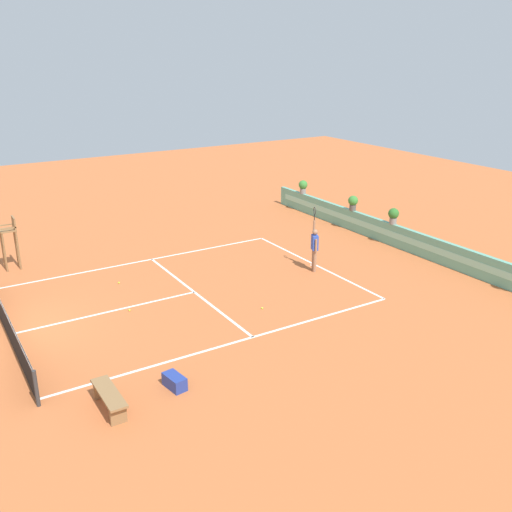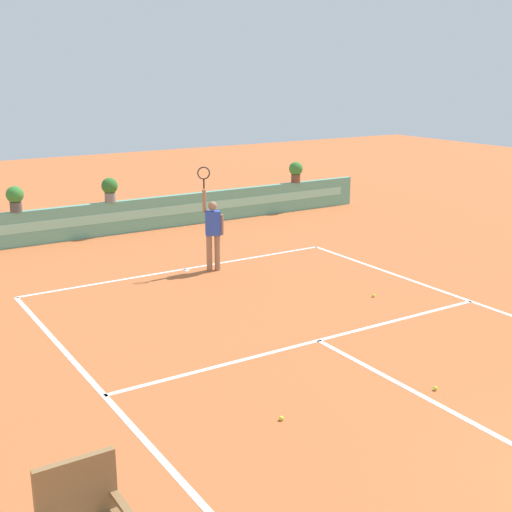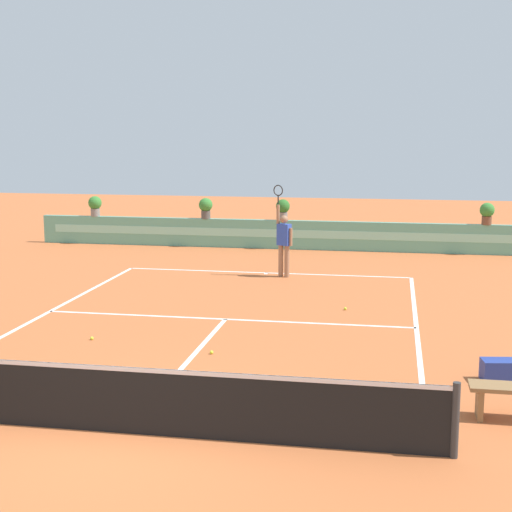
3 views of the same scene
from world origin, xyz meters
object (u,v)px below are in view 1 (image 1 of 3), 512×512
(umpire_chair, at_px, (10,237))
(potted_plant_centre, at_px, (393,215))
(tennis_ball_by_sideline, at_px, (129,310))
(tennis_ball_mid_court, at_px, (262,308))
(bench_courtside, at_px, (109,397))
(tennis_ball_near_baseline, at_px, (119,283))
(potted_plant_far_left, at_px, (303,186))
(gear_bag, at_px, (175,382))
(potted_plant_left, at_px, (353,202))
(tennis_player, at_px, (315,246))

(umpire_chair, xyz_separation_m, potted_plant_centre, (5.82, 15.13, 0.07))
(umpire_chair, bearing_deg, tennis_ball_by_sideline, 21.99)
(tennis_ball_mid_court, distance_m, tennis_ball_by_sideline, 4.50)
(tennis_ball_by_sideline, height_order, potted_plant_centre, potted_plant_centre)
(bench_courtside, distance_m, tennis_ball_mid_court, 6.95)
(umpire_chair, height_order, tennis_ball_by_sideline, umpire_chair)
(bench_courtside, relative_size, tennis_ball_near_baseline, 23.53)
(bench_courtside, height_order, potted_plant_far_left, potted_plant_far_left)
(gear_bag, distance_m, tennis_ball_mid_court, 5.37)
(bench_courtside, relative_size, potted_plant_far_left, 2.21)
(tennis_ball_near_baseline, relative_size, potted_plant_far_left, 0.09)
(umpire_chair, distance_m, tennis_ball_by_sideline, 6.95)
(tennis_ball_by_sideline, relative_size, potted_plant_far_left, 0.09)
(potted_plant_left, bearing_deg, gear_bag, -57.62)
(tennis_ball_mid_court, height_order, potted_plant_far_left, potted_plant_far_left)
(tennis_ball_by_sideline, bearing_deg, gear_bag, -6.78)
(potted_plant_far_left, xyz_separation_m, potted_plant_left, (4.11, 0.00, 0.00))
(tennis_player, height_order, tennis_ball_by_sideline, tennis_player)
(tennis_ball_near_baseline, distance_m, potted_plant_far_left, 13.06)
(tennis_ball_mid_court, relative_size, potted_plant_centre, 0.09)
(umpire_chair, distance_m, tennis_ball_mid_court, 10.80)
(gear_bag, xyz_separation_m, tennis_ball_by_sideline, (-5.12, 0.61, -0.15))
(tennis_ball_by_sideline, xyz_separation_m, potted_plant_far_left, (-7.35, 12.57, 1.38))
(tennis_ball_near_baseline, xyz_separation_m, tennis_ball_mid_court, (4.78, 3.41, 0.00))
(tennis_player, distance_m, tennis_ball_by_sideline, 7.68)
(potted_plant_far_left, height_order, potted_plant_centre, same)
(potted_plant_far_left, bearing_deg, potted_plant_left, 0.00)
(tennis_ball_by_sideline, bearing_deg, bench_courtside, -24.43)
(tennis_player, height_order, tennis_ball_mid_court, tennis_player)
(umpire_chair, xyz_separation_m, potted_plant_far_left, (-1.02, 15.13, 0.07))
(umpire_chair, distance_m, tennis_player, 12.11)
(bench_courtside, xyz_separation_m, tennis_ball_near_baseline, (-7.75, 2.86, -0.34))
(potted_plant_centre, distance_m, potted_plant_left, 2.74)
(potted_plant_far_left, bearing_deg, tennis_player, -33.15)
(bench_courtside, relative_size, gear_bag, 2.29)
(tennis_ball_by_sideline, bearing_deg, tennis_ball_near_baseline, 168.88)
(gear_bag, relative_size, tennis_ball_by_sideline, 10.29)
(tennis_player, bearing_deg, gear_bag, -59.36)
(gear_bag, height_order, tennis_ball_mid_court, gear_bag)
(potted_plant_centre, bearing_deg, tennis_ball_by_sideline, -87.69)
(bench_courtside, bearing_deg, tennis_player, 116.39)
(tennis_player, relative_size, tennis_ball_mid_court, 38.01)
(tennis_ball_by_sideline, bearing_deg, tennis_player, 88.12)
(tennis_player, xyz_separation_m, tennis_ball_near_baseline, (-2.81, -7.10, -1.02))
(potted_plant_far_left, distance_m, potted_plant_centre, 6.84)
(tennis_ball_near_baseline, xyz_separation_m, potted_plant_centre, (2.05, 12.07, 1.38))
(umpire_chair, relative_size, tennis_ball_mid_court, 31.47)
(tennis_ball_mid_court, bearing_deg, tennis_ball_by_sideline, -119.57)
(tennis_ball_near_baseline, bearing_deg, gear_bag, -8.24)
(umpire_chair, relative_size, potted_plant_far_left, 2.96)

